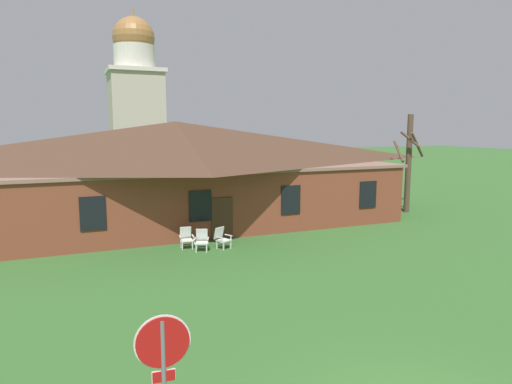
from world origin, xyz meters
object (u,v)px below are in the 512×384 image
object	(u,v)px
stop_sign	(164,370)
lawn_chair_left_end	(222,237)
lawn_chair_near_door	(202,239)
lawn_chair_by_porch	(186,237)

from	to	relation	value
stop_sign	lawn_chair_left_end	size ratio (longest dim) A/B	2.99
lawn_chair_near_door	stop_sign	bearing A→B (deg)	-108.01
lawn_chair_near_door	lawn_chair_left_end	xyz separation A→B (m)	(0.95, 0.01, 0.00)
lawn_chair_by_porch	lawn_chair_near_door	bearing A→B (deg)	-51.64
stop_sign	lawn_chair_near_door	size ratio (longest dim) A/B	2.99
stop_sign	lawn_chair_left_end	world-z (taller)	stop_sign
lawn_chair_by_porch	lawn_chair_left_end	size ratio (longest dim) A/B	1.00
lawn_chair_by_porch	lawn_chair_near_door	world-z (taller)	same
stop_sign	lawn_chair_near_door	distance (m)	13.81
stop_sign	lawn_chair_by_porch	xyz separation A→B (m)	(3.70, 13.74, -1.54)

